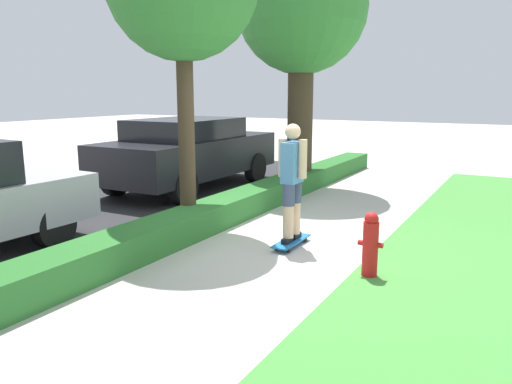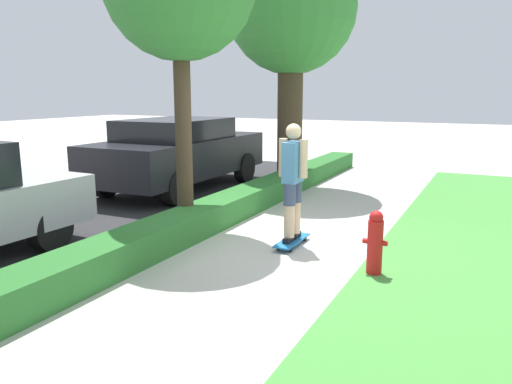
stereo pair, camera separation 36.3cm
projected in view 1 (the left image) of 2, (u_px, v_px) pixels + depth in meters
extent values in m
plane|color=#BCB7AD|center=(293.00, 249.00, 6.78)|extent=(60.00, 60.00, 0.00)
cube|color=#2D2D30|center=(76.00, 213.00, 8.78)|extent=(15.52, 5.00, 0.01)
cube|color=#2D702D|center=(197.00, 220.00, 7.50)|extent=(15.52, 0.60, 0.40)
cube|color=#1E6BAD|center=(291.00, 241.00, 6.89)|extent=(0.81, 0.24, 0.02)
cylinder|color=black|center=(305.00, 240.00, 7.10)|extent=(0.06, 0.04, 0.06)
cylinder|color=black|center=(294.00, 238.00, 7.18)|extent=(0.06, 0.04, 0.06)
cylinder|color=black|center=(289.00, 250.00, 6.62)|extent=(0.06, 0.04, 0.06)
cylinder|color=black|center=(277.00, 248.00, 6.71)|extent=(0.06, 0.04, 0.06)
cube|color=black|center=(288.00, 240.00, 6.79)|extent=(0.26, 0.09, 0.07)
cylinder|color=beige|center=(288.00, 211.00, 6.71)|extent=(0.15, 0.15, 0.74)
cylinder|color=#3D4766|center=(288.00, 195.00, 6.66)|extent=(0.17, 0.17, 0.30)
cube|color=black|center=(295.00, 236.00, 6.98)|extent=(0.26, 0.09, 0.07)
cylinder|color=beige|center=(295.00, 208.00, 6.90)|extent=(0.15, 0.15, 0.74)
cylinder|color=#3D4766|center=(296.00, 192.00, 6.86)|extent=(0.17, 0.17, 0.30)
cube|color=#4C84B7|center=(292.00, 162.00, 6.68)|extent=(0.35, 0.19, 0.55)
cylinder|color=beige|center=(303.00, 159.00, 6.60)|extent=(0.12, 0.12, 0.52)
cylinder|color=beige|center=(283.00, 158.00, 6.74)|extent=(0.12, 0.12, 0.52)
sphere|color=beige|center=(293.00, 132.00, 6.60)|extent=(0.21, 0.21, 0.21)
cylinder|color=#423323|center=(186.00, 132.00, 7.47)|extent=(0.25, 0.25, 3.02)
cylinder|color=#423323|center=(300.00, 118.00, 10.77)|extent=(0.54, 0.54, 3.07)
sphere|color=#387F38|center=(302.00, 7.00, 10.32)|extent=(2.73, 2.73, 2.73)
cylinder|color=black|center=(53.00, 225.00, 6.81)|extent=(0.61, 0.24, 0.61)
cube|color=black|center=(190.00, 156.00, 10.91)|extent=(4.52, 1.91, 0.77)
cube|color=black|center=(185.00, 129.00, 10.68)|extent=(2.35, 1.67, 0.42)
cylinder|color=black|center=(255.00, 168.00, 11.78)|extent=(0.68, 0.23, 0.68)
cylinder|color=black|center=(196.00, 163.00, 12.60)|extent=(0.68, 0.23, 0.68)
cylinder|color=black|center=(183.00, 187.00, 9.38)|extent=(0.68, 0.23, 0.68)
cylinder|color=black|center=(115.00, 179.00, 10.20)|extent=(0.68, 0.23, 0.68)
cylinder|color=red|center=(370.00, 249.00, 5.72)|extent=(0.18, 0.18, 0.65)
sphere|color=red|center=(372.00, 219.00, 5.65)|extent=(0.16, 0.16, 0.16)
cylinder|color=red|center=(378.00, 245.00, 5.66)|extent=(0.06, 0.11, 0.06)
cylinder|color=red|center=(363.00, 243.00, 5.75)|extent=(0.06, 0.11, 0.06)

